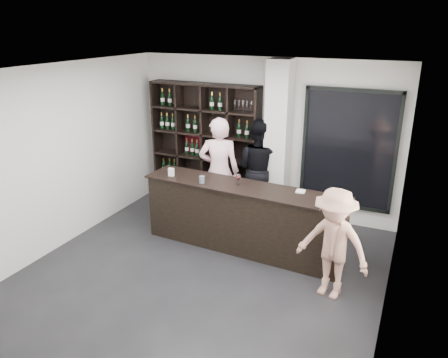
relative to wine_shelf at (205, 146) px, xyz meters
The scene contains 12 objects.
floor 3.06m from the wine_shelf, 65.85° to the right, with size 5.00×5.50×0.01m, color black.
wine_shelf is the anchor object (origin of this frame).
structural_column 1.52m from the wine_shelf, ahead, with size 0.40×0.40×2.90m, color silver.
glass_panel 2.71m from the wine_shelf, ahead, with size 1.60×0.08×2.10m.
tasting_counter 2.13m from the wine_shelf, 46.31° to the right, with size 3.28×0.68×1.08m.
taster_pink 0.98m from the wine_shelf, 48.36° to the right, with size 0.71×0.47×1.95m, color #FFC5CD.
taster_black 1.23m from the wine_shelf, ahead, with size 0.91×0.71×1.87m, color black.
customer 3.69m from the wine_shelf, 36.27° to the right, with size 0.99×0.57×1.53m, color tan.
wine_glass 1.94m from the wine_shelf, 47.71° to the right, with size 0.08×0.08×0.20m, color white, non-canonical shape.
spit_cup 1.78m from the wine_shelf, 64.77° to the right, with size 0.09×0.09×0.12m, color #96AEBC.
napkin_stack 2.64m from the wine_shelf, 30.48° to the right, with size 0.13×0.13×0.02m, color white.
card_stand 1.53m from the wine_shelf, 84.51° to the right, with size 0.09×0.05×0.14m, color white.
Camera 1 is at (2.60, -4.76, 3.47)m, focal length 35.00 mm.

